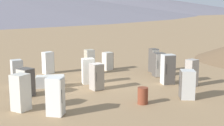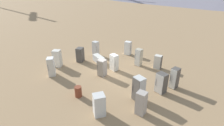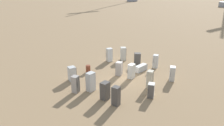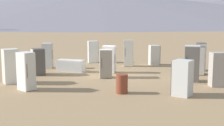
{
  "view_description": "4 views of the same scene",
  "coord_description": "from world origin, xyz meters",
  "px_view_note": "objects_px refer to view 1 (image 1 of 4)",
  "views": [
    {
      "loc": [
        -1.06,
        19.27,
        5.11
      ],
      "look_at": [
        -1.03,
        -0.94,
        1.3
      ],
      "focal_mm": 50.0,
      "sensor_mm": 36.0,
      "label": 1
    },
    {
      "loc": [
        -14.13,
        5.19,
        8.32
      ],
      "look_at": [
        -0.52,
        0.05,
        1.35
      ],
      "focal_mm": 28.0,
      "sensor_mm": 36.0,
      "label": 2
    },
    {
      "loc": [
        -14.12,
        -17.68,
        10.47
      ],
      "look_at": [
        -1.32,
        0.57,
        1.87
      ],
      "focal_mm": 35.0,
      "sensor_mm": 36.0,
      "label": 3
    },
    {
      "loc": [
        -9.21,
        15.91,
        3.5
      ],
      "look_at": [
        -0.82,
        1.42,
        0.97
      ],
      "focal_mm": 50.0,
      "sensor_mm": 36.0,
      "label": 4
    }
  ],
  "objects_px": {
    "discarded_fridge_1": "(48,63)",
    "discarded_fridge_8": "(97,77)",
    "discarded_fridge_12": "(108,61)",
    "discarded_fridge_14": "(17,73)",
    "discarded_fridge_4": "(154,60)",
    "discarded_fridge_11": "(90,62)",
    "discarded_fridge_9": "(187,84)",
    "discarded_fridge_5": "(191,73)",
    "discarded_fridge_13": "(55,97)",
    "discarded_fridge_7": "(88,71)",
    "discarded_fridge_0": "(26,82)",
    "rusty_barrel": "(143,96)",
    "discarded_fridge_10": "(50,81)",
    "discarded_fridge_6": "(159,65)",
    "discarded_fridge_2": "(20,92)"
  },
  "relations": [
    {
      "from": "discarded_fridge_6",
      "to": "rusty_barrel",
      "type": "bearing_deg",
      "value": 57.45
    },
    {
      "from": "discarded_fridge_7",
      "to": "rusty_barrel",
      "type": "distance_m",
      "value": 5.3
    },
    {
      "from": "discarded_fridge_4",
      "to": "discarded_fridge_9",
      "type": "relative_size",
      "value": 1.13
    },
    {
      "from": "discarded_fridge_0",
      "to": "discarded_fridge_6",
      "type": "xyz_separation_m",
      "value": [
        -8.24,
        -4.9,
        0.06
      ]
    },
    {
      "from": "discarded_fridge_2",
      "to": "discarded_fridge_6",
      "type": "bearing_deg",
      "value": -18.1
    },
    {
      "from": "discarded_fridge_12",
      "to": "discarded_fridge_14",
      "type": "bearing_deg",
      "value": -87.88
    },
    {
      "from": "discarded_fridge_7",
      "to": "discarded_fridge_11",
      "type": "distance_m",
      "value": 2.82
    },
    {
      "from": "discarded_fridge_5",
      "to": "discarded_fridge_11",
      "type": "relative_size",
      "value": 0.93
    },
    {
      "from": "discarded_fridge_5",
      "to": "discarded_fridge_9",
      "type": "relative_size",
      "value": 1.08
    },
    {
      "from": "discarded_fridge_7",
      "to": "discarded_fridge_11",
      "type": "bearing_deg",
      "value": 164.82
    },
    {
      "from": "discarded_fridge_5",
      "to": "discarded_fridge_13",
      "type": "bearing_deg",
      "value": -178.97
    },
    {
      "from": "discarded_fridge_12",
      "to": "discarded_fridge_9",
      "type": "bearing_deg",
      "value": -8.98
    },
    {
      "from": "discarded_fridge_5",
      "to": "discarded_fridge_10",
      "type": "bearing_deg",
      "value": 148.07
    },
    {
      "from": "discarded_fridge_5",
      "to": "discarded_fridge_13",
      "type": "height_order",
      "value": "discarded_fridge_13"
    },
    {
      "from": "discarded_fridge_0",
      "to": "discarded_fridge_8",
      "type": "bearing_deg",
      "value": -126.35
    },
    {
      "from": "discarded_fridge_0",
      "to": "discarded_fridge_4",
      "type": "relative_size",
      "value": 0.88
    },
    {
      "from": "discarded_fridge_4",
      "to": "discarded_fridge_13",
      "type": "bearing_deg",
      "value": 36.09
    },
    {
      "from": "discarded_fridge_7",
      "to": "discarded_fridge_9",
      "type": "distance_m",
      "value": 6.56
    },
    {
      "from": "discarded_fridge_7",
      "to": "discarded_fridge_0",
      "type": "bearing_deg",
      "value": -67.4
    },
    {
      "from": "discarded_fridge_14",
      "to": "rusty_barrel",
      "type": "distance_m",
      "value": 8.42
    },
    {
      "from": "discarded_fridge_4",
      "to": "discarded_fridge_12",
      "type": "relative_size",
      "value": 1.27
    },
    {
      "from": "discarded_fridge_1",
      "to": "discarded_fridge_4",
      "type": "bearing_deg",
      "value": 51.57
    },
    {
      "from": "discarded_fridge_1",
      "to": "discarded_fridge_7",
      "type": "height_order",
      "value": "discarded_fridge_7"
    },
    {
      "from": "discarded_fridge_10",
      "to": "discarded_fridge_9",
      "type": "bearing_deg",
      "value": -118.09
    },
    {
      "from": "discarded_fridge_4",
      "to": "discarded_fridge_11",
      "type": "height_order",
      "value": "discarded_fridge_11"
    },
    {
      "from": "discarded_fridge_7",
      "to": "discarded_fridge_8",
      "type": "bearing_deg",
      "value": 5.94
    },
    {
      "from": "discarded_fridge_8",
      "to": "discarded_fridge_12",
      "type": "distance_m",
      "value": 5.85
    },
    {
      "from": "discarded_fridge_4",
      "to": "discarded_fridge_12",
      "type": "height_order",
      "value": "discarded_fridge_4"
    },
    {
      "from": "discarded_fridge_10",
      "to": "discarded_fridge_13",
      "type": "bearing_deg",
      "value": -177.69
    },
    {
      "from": "discarded_fridge_4",
      "to": "discarded_fridge_13",
      "type": "distance_m",
      "value": 11.14
    },
    {
      "from": "discarded_fridge_0",
      "to": "discarded_fridge_12",
      "type": "height_order",
      "value": "discarded_fridge_0"
    },
    {
      "from": "discarded_fridge_1",
      "to": "discarded_fridge_13",
      "type": "bearing_deg",
      "value": -28.47
    },
    {
      "from": "discarded_fridge_5",
      "to": "rusty_barrel",
      "type": "distance_m",
      "value": 4.99
    },
    {
      "from": "discarded_fridge_9",
      "to": "discarded_fridge_12",
      "type": "bearing_deg",
      "value": 33.5
    },
    {
      "from": "discarded_fridge_4",
      "to": "discarded_fridge_14",
      "type": "xyz_separation_m",
      "value": [
        9.18,
        4.21,
        -0.05
      ]
    },
    {
      "from": "discarded_fridge_13",
      "to": "discarded_fridge_8",
      "type": "bearing_deg",
      "value": 170.11
    },
    {
      "from": "discarded_fridge_1",
      "to": "discarded_fridge_13",
      "type": "xyz_separation_m",
      "value": [
        -2.17,
        9.01,
        0.09
      ]
    },
    {
      "from": "discarded_fridge_4",
      "to": "discarded_fridge_6",
      "type": "bearing_deg",
      "value": 75.11
    },
    {
      "from": "discarded_fridge_8",
      "to": "rusty_barrel",
      "type": "distance_m",
      "value": 3.77
    },
    {
      "from": "discarded_fridge_0",
      "to": "discarded_fridge_4",
      "type": "xyz_separation_m",
      "value": [
        -8.05,
        -6.34,
        0.11
      ]
    },
    {
      "from": "discarded_fridge_1",
      "to": "discarded_fridge_12",
      "type": "height_order",
      "value": "discarded_fridge_1"
    },
    {
      "from": "discarded_fridge_11",
      "to": "discarded_fridge_14",
      "type": "height_order",
      "value": "discarded_fridge_11"
    },
    {
      "from": "discarded_fridge_1",
      "to": "discarded_fridge_8",
      "type": "relative_size",
      "value": 1.01
    },
    {
      "from": "discarded_fridge_13",
      "to": "discarded_fridge_14",
      "type": "height_order",
      "value": "discarded_fridge_13"
    },
    {
      "from": "discarded_fridge_0",
      "to": "rusty_barrel",
      "type": "bearing_deg",
      "value": -157.32
    },
    {
      "from": "discarded_fridge_0",
      "to": "discarded_fridge_7",
      "type": "distance_m",
      "value": 4.32
    },
    {
      "from": "discarded_fridge_7",
      "to": "discarded_fridge_12",
      "type": "bearing_deg",
      "value": 147.0
    },
    {
      "from": "discarded_fridge_1",
      "to": "discarded_fridge_9",
      "type": "bearing_deg",
      "value": 12.5
    },
    {
      "from": "discarded_fridge_6",
      "to": "discarded_fridge_4",
      "type": "bearing_deg",
      "value": -99.4
    },
    {
      "from": "discarded_fridge_4",
      "to": "discarded_fridge_0",
      "type": "bearing_deg",
      "value": 15.7
    }
  ]
}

